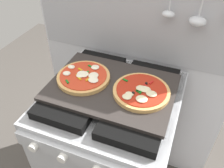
% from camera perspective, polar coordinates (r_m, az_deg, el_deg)
% --- Properties ---
extents(kitchen_backsplash, '(1.10, 0.09, 1.55)m').
position_cam_1_polar(kitchen_backsplash, '(1.35, 5.30, 3.83)').
color(kitchen_backsplash, silver).
rests_on(kitchen_backsplash, ground_plane).
extents(stove, '(0.60, 0.64, 0.90)m').
position_cam_1_polar(stove, '(1.36, -0.03, -15.67)').
color(stove, '#B7BABF').
rests_on(stove, ground_plane).
extents(baking_tray, '(0.54, 0.38, 0.02)m').
position_cam_1_polar(baking_tray, '(1.02, 0.00, -0.78)').
color(baking_tray, '#2D2826').
rests_on(baking_tray, stove).
extents(pizza_left, '(0.24, 0.24, 0.03)m').
position_cam_1_polar(pizza_left, '(1.06, -6.81, 1.94)').
color(pizza_left, tan).
rests_on(pizza_left, baking_tray).
extents(pizza_right, '(0.24, 0.24, 0.03)m').
position_cam_1_polar(pizza_right, '(0.98, 7.17, -1.73)').
color(pizza_right, tan).
rests_on(pizza_right, baking_tray).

